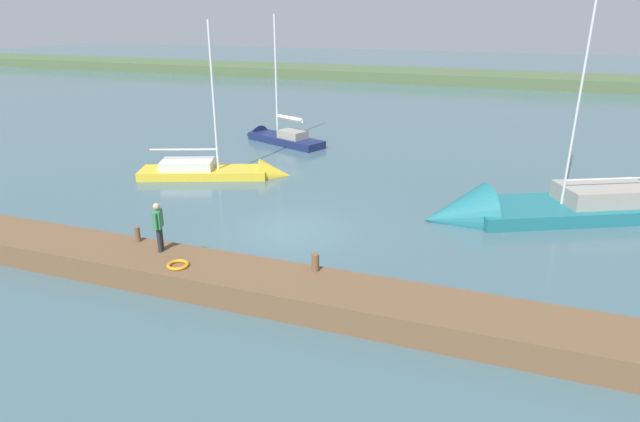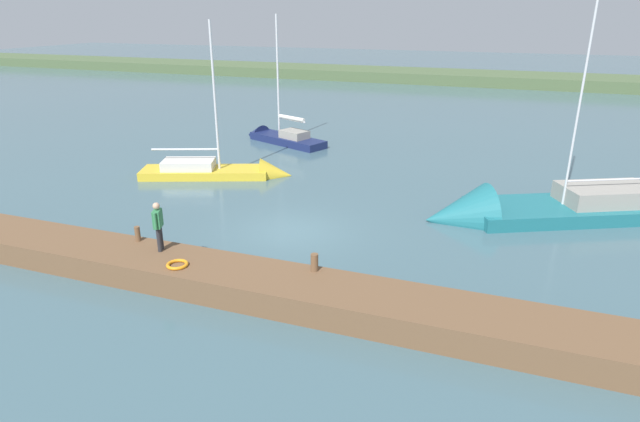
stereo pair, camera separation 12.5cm
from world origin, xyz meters
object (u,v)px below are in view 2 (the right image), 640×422
sailboat_behind_pier (226,174)px  sailboat_inner_slip (529,213)px  mooring_post_far (314,262)px  person_on_dock (158,223)px  sailboat_near_dock (278,139)px  life_ring_buoy (177,265)px  mooring_post_near (138,234)px

sailboat_behind_pier → sailboat_inner_slip: sailboat_inner_slip is taller
mooring_post_far → person_on_dock: 5.19m
sailboat_behind_pier → person_on_dock: bearing=-92.3°
sailboat_near_dock → sailboat_inner_slip: bearing=172.7°
sailboat_behind_pier → person_on_dock: sailboat_behind_pier is taller
life_ring_buoy → sailboat_inner_slip: 14.23m
mooring_post_far → sailboat_inner_slip: bearing=-124.3°
mooring_post_near → life_ring_buoy: (-2.31, 1.15, -0.20)m
sailboat_behind_pier → person_on_dock: 10.79m
sailboat_behind_pier → sailboat_near_dock: size_ratio=0.99×
mooring_post_near → sailboat_behind_pier: bearing=-77.1°
sailboat_near_dock → mooring_post_far: bearing=140.2°
sailboat_inner_slip → life_ring_buoy: bearing=18.6°
mooring_post_far → person_on_dock: person_on_dock is taller
sailboat_behind_pier → sailboat_near_dock: sailboat_near_dock is taller
sailboat_behind_pier → sailboat_near_dock: bearing=74.0°
sailboat_inner_slip → person_on_dock: sailboat_inner_slip is taller
sailboat_near_dock → mooring_post_near: bearing=122.1°
mooring_post_near → person_on_dock: person_on_dock is taller
mooring_post_far → sailboat_near_dock: sailboat_near_dock is taller
sailboat_behind_pier → life_ring_buoy: bearing=-88.3°
mooring_post_near → life_ring_buoy: bearing=153.6°
mooring_post_far → sailboat_behind_pier: sailboat_behind_pier is taller
sailboat_near_dock → life_ring_buoy: bearing=128.2°
mooring_post_far → sailboat_inner_slip: sailboat_inner_slip is taller
sailboat_behind_pier → sailboat_near_dock: 8.02m
sailboat_inner_slip → person_on_dock: size_ratio=8.39×
sailboat_near_dock → person_on_dock: bearing=125.5°
sailboat_behind_pier → person_on_dock: size_ratio=5.23×
sailboat_near_dock → person_on_dock: 18.63m
mooring_post_near → mooring_post_far: size_ratio=0.95×
mooring_post_near → sailboat_inner_slip: sailboat_inner_slip is taller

